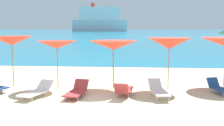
# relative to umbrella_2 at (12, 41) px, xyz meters

# --- Properties ---
(ground_plane) EXTENTS (50.00, 100.00, 0.30)m
(ground_plane) POSITION_rel_umbrella_2_xyz_m (3.55, 6.34, -2.32)
(ground_plane) COLOR beige
(ocean_water) EXTENTS (650.00, 440.00, 0.02)m
(ocean_water) POSITION_rel_umbrella_2_xyz_m (3.55, 226.59, -2.16)
(ocean_water) COLOR teal
(ocean_water) RESTS_ON ground_plane
(umbrella_2) EXTENTS (1.93, 1.93, 2.39)m
(umbrella_2) POSITION_rel_umbrella_2_xyz_m (0.00, 0.00, 0.00)
(umbrella_2) COLOR #9E7F59
(umbrella_2) RESTS_ON ground_plane
(umbrella_3) EXTENTS (1.90, 1.90, 2.18)m
(umbrella_3) POSITION_rel_umbrella_2_xyz_m (2.21, -0.18, -0.17)
(umbrella_3) COLOR #9E7F59
(umbrella_3) RESTS_ON ground_plane
(umbrella_4) EXTENTS (2.22, 2.22, 2.19)m
(umbrella_4) POSITION_rel_umbrella_2_xyz_m (4.76, 0.02, -0.19)
(umbrella_4) COLOR #9E7F59
(umbrella_4) RESTS_ON ground_plane
(umbrella_5) EXTENTS (1.95, 1.95, 2.33)m
(umbrella_5) POSITION_rel_umbrella_2_xyz_m (7.26, 0.06, -0.10)
(umbrella_5) COLOR #9E7F59
(umbrella_5) RESTS_ON ground_plane
(lounge_chair_0) EXTENTS (0.82, 1.59, 0.61)m
(lounge_chair_0) POSITION_rel_umbrella_2_xyz_m (3.41, -1.67, -1.92)
(lounge_chair_0) COLOR #A53333
(lounge_chair_0) RESTS_ON ground_plane
(lounge_chair_3) EXTENTS (0.76, 1.57, 0.66)m
(lounge_chair_3) POSITION_rel_umbrella_2_xyz_m (5.30, -1.40, -1.89)
(lounge_chair_3) COLOR #A53333
(lounge_chair_3) RESTS_ON ground_plane
(lounge_chair_4) EXTENTS (0.95, 1.49, 0.60)m
(lounge_chair_4) POSITION_rel_umbrella_2_xyz_m (9.34, -0.65, -1.92)
(lounge_chair_4) COLOR #1E478C
(lounge_chair_4) RESTS_ON ground_plane
(lounge_chair_6) EXTENTS (1.06, 1.78, 0.57)m
(lounge_chair_6) POSITION_rel_umbrella_2_xyz_m (1.81, -1.82, -1.91)
(lounge_chair_6) COLOR white
(lounge_chair_6) RESTS_ON ground_plane
(lounge_chair_7) EXTENTS (0.80, 1.81, 0.61)m
(lounge_chair_7) POSITION_rel_umbrella_2_xyz_m (6.70, -1.40, -1.87)
(lounge_chair_7) COLOR white
(lounge_chair_7) RESTS_ON ground_plane
(cruise_ship) EXTENTS (43.36, 14.46, 21.80)m
(cruise_ship) POSITION_rel_umbrella_2_xyz_m (-21.33, 195.79, 6.18)
(cruise_ship) COLOR silver
(cruise_ship) RESTS_ON ocean_water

